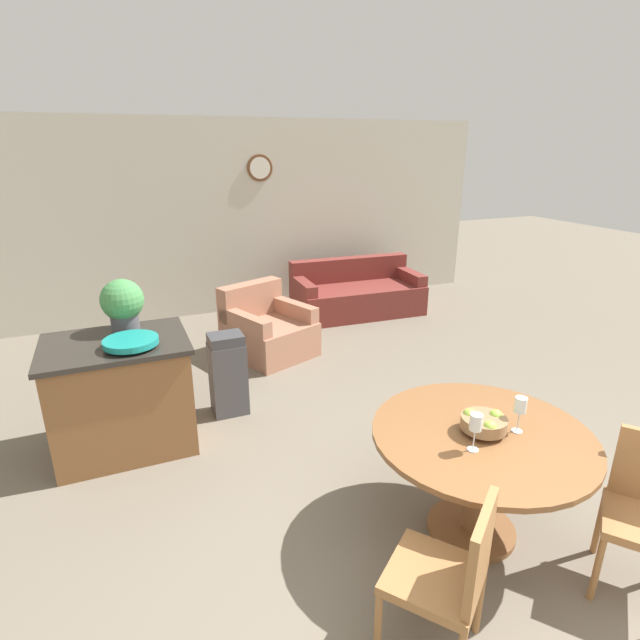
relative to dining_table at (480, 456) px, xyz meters
The scene contains 12 objects.
wall_back 5.16m from the dining_table, 93.17° to the left, with size 8.00×0.09×2.70m.
dining_table is the anchor object (origin of this frame).
dining_chair_near_left 0.89m from the dining_table, 137.76° to the right, with size 0.59×0.59×0.89m.
fruit_bowl 0.23m from the dining_table, 19.67° to the right, with size 0.27×0.27×0.13m.
wine_glass_left 0.39m from the dining_table, 144.71° to the right, with size 0.07×0.07×0.23m.
wine_glass_right 0.39m from the dining_table, 19.20° to the right, with size 0.07×0.07×0.23m.
kitchen_island 2.74m from the dining_table, 135.97° to the left, with size 1.08×0.82×0.92m.
teal_bowl 2.56m from the dining_table, 136.96° to the left, with size 0.40×0.40×0.07m.
potted_plant 2.89m from the dining_table, 131.32° to the left, with size 0.34×0.34×0.43m.
trash_bin 2.36m from the dining_table, 116.89° to the left, with size 0.31×0.25×0.77m.
couch 4.44m from the dining_table, 72.62° to the left, with size 1.87×0.97×0.76m.
armchair 3.32m from the dining_table, 95.74° to the left, with size 1.09×1.13×0.80m.
Camera 1 is at (-1.61, -1.24, 2.35)m, focal length 28.00 mm.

